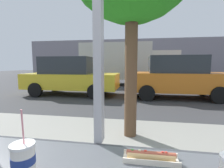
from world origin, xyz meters
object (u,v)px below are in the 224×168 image
Objects in this scene: hotdog_tray_far at (151,156)px; parked_car_yellow at (71,76)px; soda_cup_left at (23,159)px; box_truck at (127,63)px; parked_car_orange at (177,77)px.

parked_car_yellow is (-3.33, 6.71, -0.09)m from hotdog_tray_far.
soda_cup_left is 0.05× the size of box_truck.
hotdog_tray_far is at bearing -63.62° from parked_car_yellow.
soda_cup_left is 0.60m from hotdog_tray_far.
parked_car_yellow is at bearing 180.00° from parked_car_orange.
soda_cup_left is at bearing -160.12° from hotdog_tray_far.
parked_car_yellow is 5.10m from box_truck.
parked_car_yellow is at bearing -117.39° from box_truck.
parked_car_yellow is 1.03× the size of parked_car_orange.
box_truck is (-1.01, 11.20, 0.61)m from hotdog_tray_far.
parked_car_orange is at bearing -60.51° from box_truck.
soda_cup_left is at bearing -87.76° from box_truck.
parked_car_yellow reaches higher than soda_cup_left.
hotdog_tray_far is 7.50m from parked_car_yellow.
parked_car_orange reaches higher than soda_cup_left.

